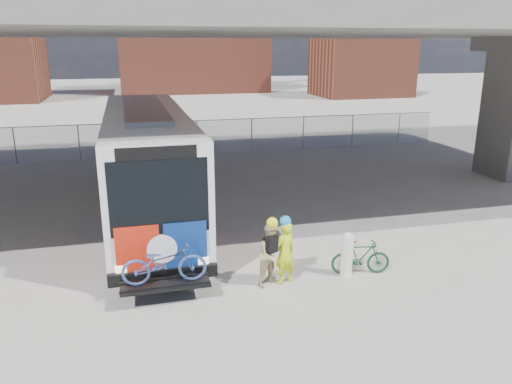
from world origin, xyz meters
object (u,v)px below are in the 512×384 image
object	(u,v)px
bus	(147,154)
bollard	(347,253)
cyclist_tan	(272,253)
bike_parked	(361,257)
cyclist_hivis	(285,251)

from	to	relation	value
bus	bollard	distance (m)	7.92
cyclist_tan	bike_parked	bearing A→B (deg)	-24.32
cyclist_hivis	bus	bearing A→B (deg)	-85.86
bollard	cyclist_hivis	world-z (taller)	cyclist_hivis
bollard	cyclist_hivis	size ratio (longest dim) A/B	0.66
bus	bollard	bearing A→B (deg)	-54.17
bus	bike_parked	world-z (taller)	bus
bus	cyclist_tan	bearing A→B (deg)	-67.76
cyclist_tan	bus	bearing A→B (deg)	87.82
bollard	cyclist_hivis	xyz separation A→B (m)	(-1.65, 0.00, 0.22)
bus	cyclist_hivis	size ratio (longest dim) A/B	7.37
cyclist_hivis	bike_parked	bearing A→B (deg)	159.38
cyclist_hivis	cyclist_tan	xyz separation A→B (m)	(-0.33, -0.00, -0.02)
cyclist_hivis	bike_parked	xyz separation A→B (m)	(2.03, -0.00, -0.39)
bus	cyclist_tan	xyz separation A→B (m)	(2.58, -6.32, -1.29)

